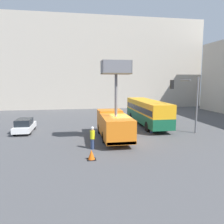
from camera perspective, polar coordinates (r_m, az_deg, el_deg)
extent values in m
plane|color=#4C4C4F|center=(20.22, 3.39, -7.54)|extent=(120.00, 120.00, 0.00)
cube|color=#BCB2A3|center=(48.25, -4.50, 12.23)|extent=(44.00, 10.00, 17.90)
cube|color=orange|center=(22.75, -0.62, -1.97)|extent=(2.42, 2.11, 2.02)
cube|color=orange|center=(19.36, 1.03, -3.95)|extent=(2.42, 4.93, 1.89)
cube|color=red|center=(17.26, 2.53, -8.19)|extent=(2.37, 0.10, 0.24)
cylinder|color=black|center=(22.80, -3.26, -4.43)|extent=(0.30, 1.02, 1.02)
cylinder|color=black|center=(23.12, 1.98, -4.24)|extent=(0.30, 1.02, 1.02)
cylinder|color=black|center=(19.40, -2.07, -6.65)|extent=(0.30, 1.02, 1.02)
cylinder|color=black|center=(19.78, 4.06, -6.37)|extent=(0.30, 1.02, 1.02)
cylinder|color=slate|center=(18.97, 1.05, 4.29)|extent=(0.24, 0.24, 3.67)
cube|color=brown|center=(18.94, 1.07, 9.98)|extent=(2.50, 1.43, 0.10)
cube|color=slate|center=(18.78, -2.63, 11.74)|extent=(0.08, 1.43, 1.05)
cube|color=slate|center=(19.23, 4.68, 11.64)|extent=(0.08, 1.43, 1.05)
cube|color=slate|center=(19.63, 0.69, 11.59)|extent=(2.50, 0.08, 1.05)
cube|color=slate|center=(18.31, 1.47, 11.84)|extent=(2.50, 0.08, 1.05)
cube|color=#145638|center=(27.29, 9.13, -1.25)|extent=(2.43, 10.73, 1.17)
cube|color=orange|center=(27.11, 9.19, 1.46)|extent=(2.43, 10.73, 1.43)
cube|color=black|center=(27.14, 9.18, 1.01)|extent=(2.45, 10.30, 0.63)
cylinder|color=black|center=(30.20, 5.16, -1.24)|extent=(0.30, 1.13, 1.13)
cylinder|color=black|center=(30.82, 9.00, -1.13)|extent=(0.30, 1.13, 1.13)
cylinder|color=black|center=(23.95, 9.25, -3.78)|extent=(0.30, 1.13, 1.13)
cylinder|color=black|center=(24.71, 13.94, -3.54)|extent=(0.30, 1.13, 1.13)
cylinder|color=slate|center=(24.31, 21.27, 1.59)|extent=(0.18, 0.18, 5.85)
cylinder|color=slate|center=(23.68, 18.57, 7.93)|extent=(0.50, 2.68, 0.13)
cube|color=black|center=(23.25, 15.38, 6.96)|extent=(0.36, 0.36, 0.90)
sphere|color=red|center=(23.25, 15.41, 7.58)|extent=(0.20, 0.20, 0.20)
cylinder|color=navy|center=(17.82, -5.10, -8.30)|extent=(0.32, 0.32, 0.85)
cylinder|color=yellow|center=(17.62, -5.13, -5.94)|extent=(0.38, 0.38, 0.67)
sphere|color=tan|center=(17.52, -5.15, -4.51)|extent=(0.23, 0.23, 0.23)
sphere|color=white|center=(17.50, -5.15, -4.18)|extent=(0.24, 0.24, 0.24)
cylinder|color=navy|center=(23.32, 10.28, -4.47)|extent=(0.32, 0.32, 0.85)
cylinder|color=yellow|center=(23.16, 10.33, -2.63)|extent=(0.38, 0.38, 0.67)
sphere|color=tan|center=(23.09, 10.36, -1.53)|extent=(0.23, 0.23, 0.23)
sphere|color=white|center=(23.07, 10.36, -1.28)|extent=(0.24, 0.24, 0.24)
cube|color=black|center=(15.67, -5.39, -12.21)|extent=(0.62, 0.62, 0.03)
cone|color=#F25B0F|center=(15.56, -5.41, -11.03)|extent=(0.50, 0.50, 0.71)
cube|color=silver|center=(25.21, -21.82, -3.70)|extent=(1.71, 4.24, 0.55)
cube|color=black|center=(24.90, -21.99, -2.43)|extent=(1.50, 2.33, 0.67)
cylinder|color=black|center=(26.67, -22.76, -3.62)|extent=(0.22, 0.64, 0.64)
cylinder|color=black|center=(26.38, -19.64, -3.59)|extent=(0.22, 0.64, 0.64)
cylinder|color=black|center=(24.17, -24.15, -4.87)|extent=(0.22, 0.64, 0.64)
cylinder|color=black|center=(23.85, -20.71, -4.85)|extent=(0.22, 0.64, 0.64)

